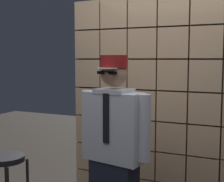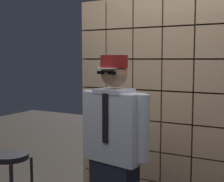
% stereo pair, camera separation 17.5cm
% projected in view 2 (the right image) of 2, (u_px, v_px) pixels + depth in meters
% --- Properties ---
extents(glass_block_wall, '(2.01, 0.10, 2.34)m').
position_uv_depth(glass_block_wall, '(163.00, 106.00, 3.37)').
color(glass_block_wall, '#E0B78C').
rests_on(glass_block_wall, ground).
extents(standing_person, '(0.67, 0.33, 1.68)m').
position_uv_depth(standing_person, '(114.00, 152.00, 2.63)').
color(standing_person, '#1E2333').
rests_on(standing_person, ground).
extents(bar_stool, '(0.34, 0.34, 0.76)m').
position_uv_depth(bar_stool, '(11.00, 173.00, 3.01)').
color(bar_stool, black).
rests_on(bar_stool, ground).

